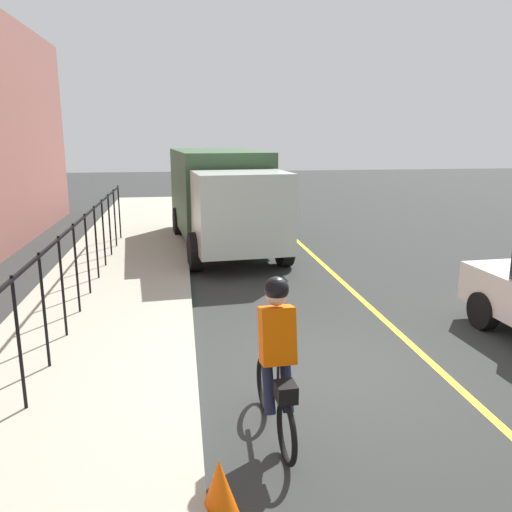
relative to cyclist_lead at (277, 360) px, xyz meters
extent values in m
plane|color=#2C2E2C|center=(1.46, -0.99, -0.91)|extent=(80.00, 80.00, 0.00)
cube|color=yellow|center=(1.46, -2.59, -0.91)|extent=(36.00, 0.12, 0.01)
cube|color=#A09E8D|center=(1.46, 2.41, -0.84)|extent=(40.00, 3.20, 0.15)
cylinder|color=black|center=(0.77, 2.81, 0.04)|extent=(0.04, 0.04, 1.60)
cylinder|color=black|center=(1.90, 2.81, 0.04)|extent=(0.04, 0.04, 1.60)
cylinder|color=black|center=(3.02, 2.81, 0.04)|extent=(0.04, 0.04, 1.60)
cylinder|color=black|center=(4.15, 2.81, 0.04)|extent=(0.04, 0.04, 1.60)
cylinder|color=black|center=(5.28, 2.81, 0.04)|extent=(0.04, 0.04, 1.60)
cylinder|color=black|center=(6.41, 2.81, 0.04)|extent=(0.04, 0.04, 1.60)
cylinder|color=black|center=(7.53, 2.81, 0.04)|extent=(0.04, 0.04, 1.60)
cylinder|color=black|center=(8.66, 2.81, 0.04)|extent=(0.04, 0.04, 1.60)
cylinder|color=black|center=(9.79, 2.81, 0.04)|extent=(0.04, 0.04, 1.60)
cylinder|color=black|center=(10.91, 2.81, 0.04)|extent=(0.04, 0.04, 1.60)
cube|color=black|center=(2.46, 2.81, 0.79)|extent=(16.91, 0.04, 0.04)
torus|color=black|center=(0.60, 0.04, -0.58)|extent=(0.66, 0.10, 0.66)
torus|color=black|center=(-0.44, -0.03, -0.58)|extent=(0.66, 0.10, 0.66)
cube|color=black|center=(0.08, 0.00, -0.33)|extent=(0.93, 0.10, 0.24)
cylinder|color=black|center=(-0.07, 0.00, -0.18)|extent=(0.03, 0.03, 0.35)
cube|color=#D05000|center=(-0.02, 0.00, 0.29)|extent=(0.36, 0.38, 0.63)
sphere|color=tan|center=(0.03, 0.00, 0.71)|extent=(0.22, 0.22, 0.22)
sphere|color=black|center=(0.03, 0.00, 0.78)|extent=(0.26, 0.26, 0.26)
cylinder|color=#191E38|center=(-0.05, 0.10, -0.23)|extent=(0.34, 0.14, 0.65)
cylinder|color=#191E38|center=(-0.03, -0.10, -0.23)|extent=(0.34, 0.14, 0.65)
cube|color=black|center=(-0.39, -0.02, -0.16)|extent=(0.25, 0.21, 0.18)
cylinder|color=black|center=(2.72, -4.09, -0.59)|extent=(0.65, 0.25, 0.64)
cube|color=#345132|center=(10.60, -0.15, 0.72)|extent=(4.96, 2.83, 2.30)
cube|color=#B8C3BA|center=(7.19, -0.47, 0.52)|extent=(2.02, 2.37, 1.90)
cylinder|color=black|center=(7.44, -1.57, -0.43)|extent=(0.98, 0.39, 0.96)
cylinder|color=black|center=(7.23, 0.66, -0.43)|extent=(0.98, 0.39, 0.96)
cylinder|color=black|center=(11.76, -1.17, -0.43)|extent=(0.98, 0.39, 0.96)
cylinder|color=black|center=(11.55, 1.06, -0.43)|extent=(0.98, 0.39, 0.96)
cone|color=#EC5707|center=(-1.14, 0.70, -0.63)|extent=(0.36, 0.36, 0.56)
camera|label=1|loc=(-5.00, 0.94, 2.35)|focal=36.32mm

